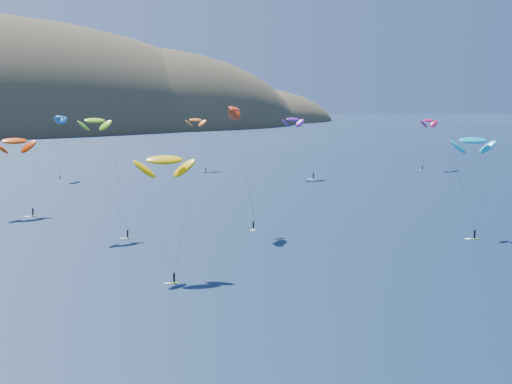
% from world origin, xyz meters
% --- Properties ---
extents(kitesurfer_1, '(9.94, 9.65, 19.99)m').
position_xyz_m(kitesurfer_1, '(-37.32, 135.73, 17.27)').
color(kitesurfer_1, '#A5F11A').
rests_on(kitesurfer_1, ground).
extents(kitesurfer_2, '(10.20, 12.55, 20.55)m').
position_xyz_m(kitesurfer_2, '(-33.26, 66.25, 17.93)').
color(kitesurfer_2, '#A5F11A').
rests_on(kitesurfer_2, ground).
extents(kitesurfer_3, '(7.07, 12.18, 24.95)m').
position_xyz_m(kitesurfer_3, '(-30.15, 103.11, 22.95)').
color(kitesurfer_3, '#A5F11A').
rests_on(kitesurfer_3, ground).
extents(kitesurfer_4, '(7.77, 10.18, 22.75)m').
position_xyz_m(kitesurfer_4, '(-4.20, 198.60, 20.59)').
color(kitesurfer_4, '#A5F11A').
rests_on(kitesurfer_4, ground).
extents(kitesurfer_5, '(11.03, 10.59, 21.42)m').
position_xyz_m(kitesurfer_5, '(33.57, 59.00, 18.93)').
color(kitesurfer_5, '#A5F11A').
rests_on(kitesurfer_5, ground).
extents(kitesurfer_6, '(8.96, 10.99, 22.15)m').
position_xyz_m(kitesurfer_6, '(62.19, 157.05, 19.65)').
color(kitesurfer_6, '#A5F11A').
rests_on(kitesurfer_6, ground).
extents(kitesurfer_8, '(10.40, 4.70, 20.69)m').
position_xyz_m(kitesurfer_8, '(121.34, 149.83, 18.25)').
color(kitesurfer_8, '#A5F11A').
rests_on(kitesurfer_8, ground).
extents(kitesurfer_9, '(7.71, 8.87, 27.47)m').
position_xyz_m(kitesurfer_9, '(-4.43, 90.35, 25.22)').
color(kitesurfer_9, '#A5F11A').
rests_on(kitesurfer_9, ground).
extents(kitesurfer_11, '(8.27, 13.15, 20.85)m').
position_xyz_m(kitesurfer_11, '(47.61, 198.17, 18.52)').
color(kitesurfer_11, '#A5F11A').
rests_on(kitesurfer_11, ground).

